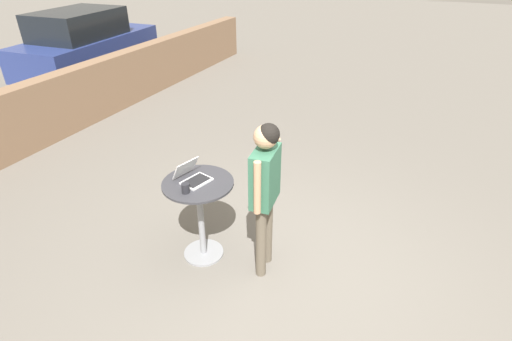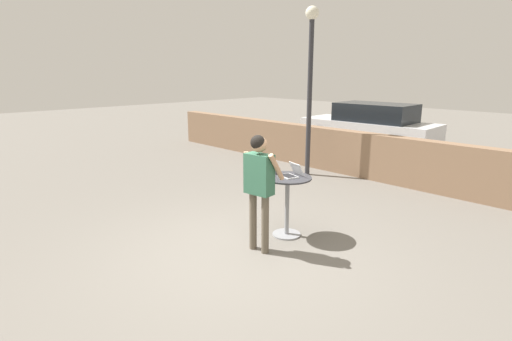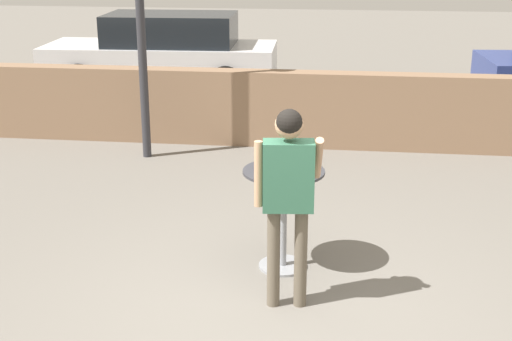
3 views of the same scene
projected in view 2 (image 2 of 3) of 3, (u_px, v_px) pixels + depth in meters
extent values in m
plane|color=slate|center=(244.00, 254.00, 5.82)|extent=(50.00, 50.00, 0.00)
cube|color=#84664C|center=(409.00, 163.00, 9.11)|extent=(17.11, 0.35, 1.12)
cylinder|color=gray|center=(286.00, 234.00, 6.49)|extent=(0.46, 0.46, 0.03)
cylinder|color=gray|center=(287.00, 206.00, 6.38)|extent=(0.07, 0.07, 0.93)
cylinder|color=#333338|center=(288.00, 178.00, 6.26)|extent=(0.76, 0.76, 0.02)
cube|color=silver|center=(288.00, 176.00, 6.26)|extent=(0.34, 0.28, 0.02)
cube|color=black|center=(288.00, 176.00, 6.26)|extent=(0.30, 0.23, 0.00)
cube|color=silver|center=(297.00, 169.00, 6.31)|extent=(0.31, 0.18, 0.19)
cube|color=white|center=(296.00, 169.00, 6.31)|extent=(0.29, 0.16, 0.17)
cylinder|color=#232328|center=(278.00, 171.00, 6.40)|extent=(0.08, 0.08, 0.10)
torus|color=#232328|center=(280.00, 172.00, 6.36)|extent=(0.05, 0.01, 0.05)
cylinder|color=brown|center=(253.00, 221.00, 5.90)|extent=(0.11, 0.11, 0.88)
cylinder|color=brown|center=(265.00, 224.00, 5.76)|extent=(0.11, 0.11, 0.88)
cube|color=#33664C|center=(259.00, 174.00, 5.65)|extent=(0.44, 0.25, 0.58)
sphere|color=tan|center=(259.00, 144.00, 5.55)|extent=(0.23, 0.23, 0.23)
sphere|color=black|center=(258.00, 143.00, 5.52)|extent=(0.21, 0.21, 0.21)
cylinder|color=tan|center=(246.00, 170.00, 5.80)|extent=(0.07, 0.07, 0.55)
cylinder|color=tan|center=(276.00, 167.00, 5.53)|extent=(0.11, 0.33, 0.43)
cube|color=silver|center=(368.00, 130.00, 13.75)|extent=(4.64, 1.89, 0.62)
cube|color=black|center=(375.00, 112.00, 13.44)|extent=(2.57, 1.60, 0.61)
cylinder|color=black|center=(320.00, 136.00, 14.20)|extent=(0.68, 0.25, 0.67)
cylinder|color=black|center=(344.00, 131.00, 15.33)|extent=(0.68, 0.25, 0.67)
cylinder|color=black|center=(396.00, 146.00, 12.30)|extent=(0.68, 0.25, 0.67)
cylinder|color=black|center=(418.00, 140.00, 13.43)|extent=(0.68, 0.25, 0.67)
cylinder|color=#2D2D33|center=(309.00, 100.00, 9.83)|extent=(0.12, 0.12, 3.77)
sphere|color=silver|center=(312.00, 13.00, 9.33)|extent=(0.32, 0.32, 0.32)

